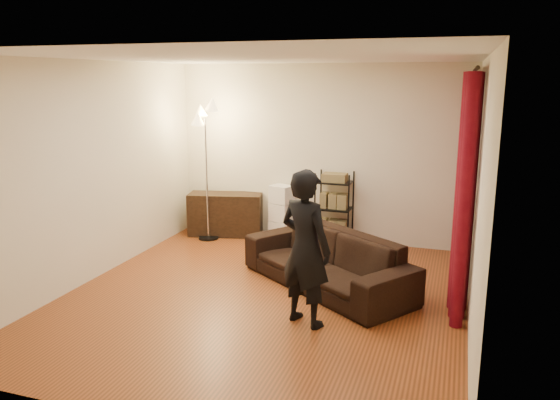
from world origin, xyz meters
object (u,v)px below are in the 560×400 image
(person, at_px, (305,248))
(storage_boxes, at_px, (282,212))
(floor_lamp, at_px, (207,173))
(media_cabinet, at_px, (226,214))
(sofa, at_px, (327,260))
(wire_shelf, at_px, (334,209))

(person, xyz_separation_m, storage_boxes, (-1.19, 2.81, -0.38))
(floor_lamp, bearing_deg, storage_boxes, 19.45)
(person, xyz_separation_m, media_cabinet, (-2.11, 2.72, -0.47))
(floor_lamp, bearing_deg, person, -46.79)
(sofa, height_order, storage_boxes, storage_boxes)
(media_cabinet, distance_m, storage_boxes, 0.93)
(storage_boxes, xyz_separation_m, floor_lamp, (-1.09, -0.38, 0.62))
(media_cabinet, xyz_separation_m, wire_shelf, (1.77, 0.05, 0.22))
(wire_shelf, bearing_deg, sofa, -92.70)
(sofa, xyz_separation_m, media_cabinet, (-2.08, 1.67, 0.01))
(media_cabinet, distance_m, floor_lamp, 0.79)
(wire_shelf, bearing_deg, media_cabinet, 168.66)
(media_cabinet, bearing_deg, person, -65.29)
(wire_shelf, relative_size, floor_lamp, 0.53)
(sofa, bearing_deg, floor_lamp, -176.03)
(sofa, xyz_separation_m, wire_shelf, (-0.31, 1.72, 0.22))
(person, height_order, floor_lamp, floor_lamp)
(person, relative_size, storage_boxes, 1.90)
(media_cabinet, xyz_separation_m, storage_boxes, (0.92, 0.08, 0.09))
(floor_lamp, bearing_deg, media_cabinet, 60.66)
(storage_boxes, xyz_separation_m, wire_shelf, (0.85, -0.03, 0.13))
(storage_boxes, relative_size, floor_lamp, 0.41)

